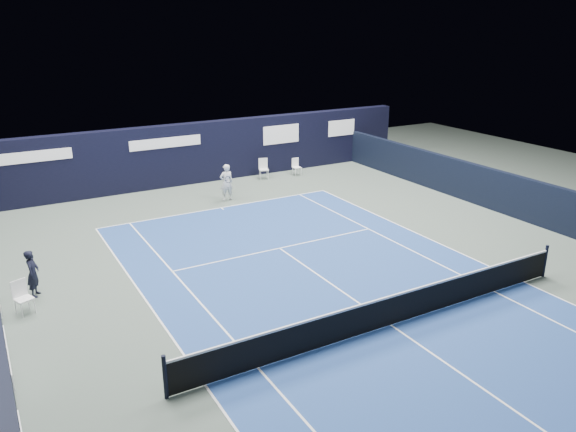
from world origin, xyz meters
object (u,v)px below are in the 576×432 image
at_px(tennis_net, 392,309).
at_px(tennis_player, 226,182).
at_px(folding_chair_back_b, 296,165).
at_px(line_judge_chair, 22,295).
at_px(folding_chair_back_a, 263,167).

xyz_separation_m(tennis_net, tennis_player, (0.72, 12.82, 0.36)).
bearing_deg(folding_chair_back_b, line_judge_chair, -146.64).
bearing_deg(folding_chair_back_b, tennis_net, -110.43).
distance_m(line_judge_chair, tennis_net, 10.49).
relative_size(folding_chair_back_a, folding_chair_back_b, 1.16).
bearing_deg(tennis_player, folding_chair_back_a, 38.35).
height_order(tennis_net, tennis_player, tennis_player).
bearing_deg(folding_chair_back_a, folding_chair_back_b, 10.31).
relative_size(folding_chair_back_b, tennis_player, 0.54).
xyz_separation_m(folding_chair_back_a, line_judge_chair, (-12.72, -9.60, -0.04)).
distance_m(folding_chair_back_a, folding_chair_back_b, 1.89).
height_order(folding_chair_back_b, tennis_player, tennis_player).
relative_size(line_judge_chair, tennis_player, 0.58).
height_order(folding_chair_back_a, tennis_net, tennis_net).
distance_m(folding_chair_back_a, tennis_net, 15.91).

